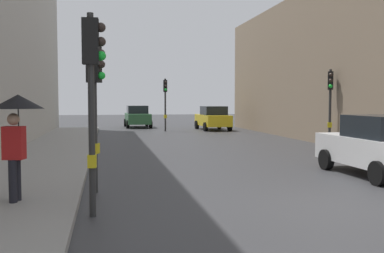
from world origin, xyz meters
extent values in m
plane|color=#38383A|center=(0.00, 0.00, 0.00)|extent=(120.00, 120.00, 0.00)
cube|color=gray|center=(-7.07, 6.00, 0.08)|extent=(3.08, 40.00, 0.16)
cylinder|color=#2D2D2D|center=(-5.23, 2.44, 1.77)|extent=(0.12, 0.12, 3.54)
cube|color=black|center=(-5.23, 2.44, 3.02)|extent=(0.37, 0.34, 0.84)
cube|color=yellow|center=(-5.23, 2.44, 1.05)|extent=(0.23, 0.25, 0.24)
sphere|color=#2D231E|center=(-5.06, 2.36, 3.28)|extent=(0.18, 0.18, 0.18)
sphere|color=#2D231E|center=(-5.06, 2.36, 3.02)|extent=(0.18, 0.18, 0.18)
sphere|color=green|center=(-5.06, 2.36, 2.76)|extent=(0.18, 0.18, 0.18)
cylinder|color=#2D2D2D|center=(-0.83, 22.87, 1.86)|extent=(0.12, 0.12, 3.73)
cube|color=black|center=(-0.83, 22.87, 3.21)|extent=(0.25, 0.31, 0.84)
cube|color=yellow|center=(-0.83, 22.87, 1.05)|extent=(0.21, 0.17, 0.24)
sphere|color=#2D231E|center=(-0.83, 22.68, 3.47)|extent=(0.18, 0.18, 0.18)
sphere|color=#2D231E|center=(-0.83, 22.68, 3.21)|extent=(0.18, 0.18, 0.18)
sphere|color=green|center=(-0.83, 22.68, 2.95)|extent=(0.18, 0.18, 0.18)
cylinder|color=#2D2D2D|center=(5.23, 10.66, 1.81)|extent=(0.12, 0.12, 3.62)
cube|color=black|center=(5.23, 10.66, 3.10)|extent=(0.35, 0.38, 0.84)
cube|color=yellow|center=(5.23, 10.66, 1.05)|extent=(0.25, 0.23, 0.24)
sphere|color=#2D231E|center=(5.15, 10.49, 3.36)|extent=(0.18, 0.18, 0.18)
sphere|color=#2D231E|center=(5.15, 10.49, 3.10)|extent=(0.18, 0.18, 0.18)
sphere|color=green|center=(5.15, 10.49, 2.84)|extent=(0.18, 0.18, 0.18)
cylinder|color=#2D2D2D|center=(-5.23, 0.23, 1.89)|extent=(0.12, 0.12, 3.79)
cube|color=black|center=(-5.23, 0.23, 3.27)|extent=(0.31, 0.25, 0.84)
cube|color=yellow|center=(-5.23, 0.23, 1.05)|extent=(0.17, 0.21, 0.24)
sphere|color=#2D231E|center=(-5.04, 0.22, 3.53)|extent=(0.18, 0.18, 0.18)
sphere|color=#2D231E|center=(-5.04, 0.22, 3.27)|extent=(0.18, 0.18, 0.18)
sphere|color=green|center=(-5.04, 0.22, 3.01)|extent=(0.18, 0.18, 0.18)
cube|color=yellow|center=(2.82, 23.66, 0.72)|extent=(1.91, 4.25, 0.80)
cube|color=black|center=(2.83, 23.41, 1.44)|extent=(1.65, 2.04, 0.64)
cylinder|color=black|center=(1.88, 24.99, 0.32)|extent=(0.24, 0.65, 0.64)
cylinder|color=black|center=(3.68, 25.03, 0.32)|extent=(0.24, 0.65, 0.64)
cylinder|color=black|center=(1.96, 22.29, 0.32)|extent=(0.24, 0.65, 0.64)
cylinder|color=black|center=(3.76, 22.33, 0.32)|extent=(0.24, 0.65, 0.64)
cube|color=silver|center=(2.75, 3.25, 0.72)|extent=(1.82, 4.21, 0.80)
cube|color=black|center=(2.75, 3.00, 1.44)|extent=(1.61, 2.01, 0.64)
cylinder|color=black|center=(1.84, 4.59, 0.32)|extent=(0.22, 0.64, 0.64)
cylinder|color=black|center=(3.64, 4.60, 0.32)|extent=(0.22, 0.64, 0.64)
cylinder|color=black|center=(1.86, 1.89, 0.32)|extent=(0.22, 0.64, 0.64)
cube|color=#2D6038|center=(-2.44, 27.85, 0.72)|extent=(1.90, 4.24, 0.80)
cube|color=black|center=(-2.45, 28.10, 1.44)|extent=(1.65, 2.04, 0.64)
cylinder|color=black|center=(-1.51, 26.53, 0.32)|extent=(0.23, 0.64, 0.64)
cylinder|color=black|center=(-3.31, 26.48, 0.32)|extent=(0.23, 0.64, 0.64)
cylinder|color=black|center=(-1.58, 29.23, 0.32)|extent=(0.23, 0.64, 0.64)
cylinder|color=black|center=(-3.37, 29.18, 0.32)|extent=(0.23, 0.64, 0.64)
cylinder|color=black|center=(-6.75, 1.18, 0.58)|extent=(0.16, 0.16, 0.85)
cylinder|color=black|center=(-6.79, 0.99, 0.58)|extent=(0.16, 0.16, 0.85)
cube|color=red|center=(-6.77, 1.09, 1.34)|extent=(0.45, 0.34, 0.66)
sphere|color=tan|center=(-6.77, 1.09, 1.81)|extent=(0.24, 0.24, 0.24)
cylinder|color=black|center=(-6.67, 1.07, 1.59)|extent=(0.02, 0.02, 0.90)
cone|color=black|center=(-6.67, 1.07, 2.16)|extent=(1.00, 1.00, 0.28)
camera|label=1|loc=(-4.96, -8.16, 2.18)|focal=41.26mm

